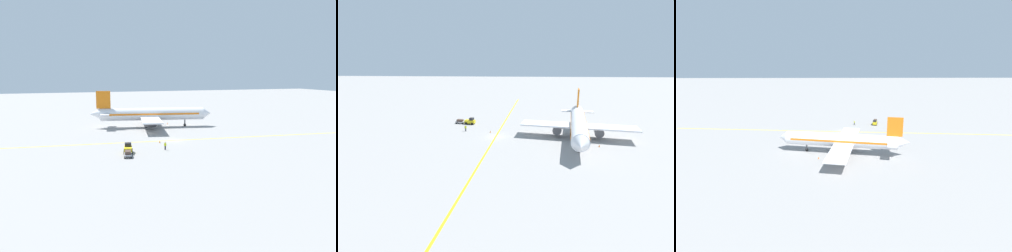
# 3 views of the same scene
# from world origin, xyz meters

# --- Properties ---
(ground_plane) EXTENTS (400.00, 400.00, 0.00)m
(ground_plane) POSITION_xyz_m (0.00, 0.00, 0.00)
(ground_plane) COLOR gray
(apron_yellow_centreline) EXTENTS (10.23, 119.63, 0.01)m
(apron_yellow_centreline) POSITION_xyz_m (0.00, 0.00, 0.00)
(apron_yellow_centreline) COLOR yellow
(apron_yellow_centreline) RESTS_ON ground
(airplane_at_gate) EXTENTS (28.48, 35.42, 10.60)m
(airplane_at_gate) POSITION_xyz_m (-20.32, 0.05, 3.71)
(airplane_at_gate) COLOR white
(airplane_at_gate) RESTS_ON ground
(baggage_tug_white) EXTENTS (3.24, 2.23, 2.11)m
(baggage_tug_white) POSITION_xyz_m (8.80, -12.30, 0.90)
(baggage_tug_white) COLOR gold
(baggage_tug_white) RESTS_ON ground
(baggage_cart_trailing) EXTENTS (2.82, 1.88, 1.24)m
(baggage_cart_trailing) POSITION_xyz_m (12.03, -12.94, 0.76)
(baggage_cart_trailing) COLOR gray
(baggage_cart_trailing) RESTS_ON ground
(ground_crew_worker) EXTENTS (0.51, 0.38, 1.68)m
(ground_crew_worker) POSITION_xyz_m (8.58, -4.53, 0.91)
(ground_crew_worker) COLOR #23232D
(ground_crew_worker) RESTS_ON ground
(traffic_cone_near_nose) EXTENTS (0.32, 0.32, 0.55)m
(traffic_cone_near_nose) POSITION_xyz_m (1.77, -3.72, 0.28)
(traffic_cone_near_nose) COLOR orange
(traffic_cone_near_nose) RESTS_ON ground
(traffic_cone_mid_apron) EXTENTS (0.32, 0.32, 0.55)m
(traffic_cone_mid_apron) POSITION_xyz_m (-23.92, 6.25, 0.28)
(traffic_cone_mid_apron) COLOR orange
(traffic_cone_mid_apron) RESTS_ON ground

